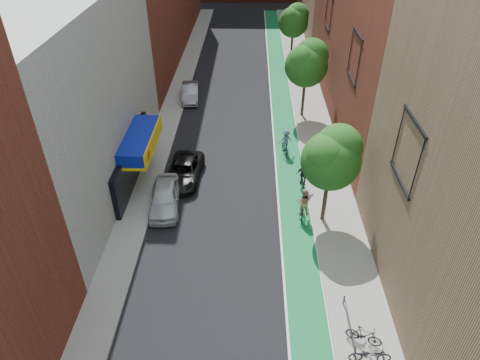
# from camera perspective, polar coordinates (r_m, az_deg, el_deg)

# --- Properties ---
(bike_lane) EXTENTS (2.00, 68.00, 0.01)m
(bike_lane) POSITION_cam_1_polar(r_m,az_deg,el_deg) (40.11, 5.64, 9.80)
(bike_lane) COLOR #147042
(bike_lane) RESTS_ON ground
(sidewalk_left) EXTENTS (2.00, 68.00, 0.15)m
(sidewalk_left) POSITION_cam_1_polar(r_m,az_deg,el_deg) (40.61, -8.79, 9.99)
(sidewalk_left) COLOR gray
(sidewalk_left) RESTS_ON ground
(sidewalk_right) EXTENTS (3.00, 68.00, 0.15)m
(sidewalk_right) POSITION_cam_1_polar(r_m,az_deg,el_deg) (40.34, 9.24, 9.77)
(sidewalk_right) COLOR gray
(sidewalk_right) RESTS_ON ground
(building_left_white) EXTENTS (8.00, 20.00, 12.00)m
(building_left_white) POSITION_cam_1_polar(r_m,az_deg,el_deg) (29.22, -23.41, 9.80)
(building_left_white) COLOR silver
(building_left_white) RESTS_ON ground
(tree_near) EXTENTS (3.40, 3.36, 6.42)m
(tree_near) POSITION_cam_1_polar(r_m,az_deg,el_deg) (24.17, 12.17, 3.08)
(tree_near) COLOR #332619
(tree_near) RESTS_ON ground
(tree_mid) EXTENTS (3.55, 3.53, 6.74)m
(tree_mid) POSITION_cam_1_polar(r_m,az_deg,el_deg) (36.56, 8.93, 15.26)
(tree_mid) COLOR #332619
(tree_mid) RESTS_ON ground
(tree_far) EXTENTS (3.30, 3.25, 6.21)m
(tree_far) POSITION_cam_1_polar(r_m,az_deg,el_deg) (49.97, 7.20, 20.42)
(tree_far) COLOR #332619
(tree_far) RESTS_ON ground
(parked_car_white) EXTENTS (2.18, 4.65, 1.54)m
(parked_car_white) POSITION_cam_1_polar(r_m,az_deg,el_deg) (27.38, -9.99, -2.27)
(parked_car_white) COLOR silver
(parked_car_white) RESTS_ON ground
(parked_car_black) EXTENTS (2.56, 4.96, 1.34)m
(parked_car_black) POSITION_cam_1_polar(r_m,az_deg,el_deg) (29.76, -7.49, 1.19)
(parked_car_black) COLOR black
(parked_car_black) RESTS_ON ground
(parked_car_silver) EXTENTS (1.93, 4.45, 1.42)m
(parked_car_silver) POSITION_cam_1_polar(r_m,az_deg,el_deg) (41.20, -6.65, 11.54)
(parked_car_silver) COLOR gray
(parked_car_silver) RESTS_ON ground
(cyclist_lane_near) EXTENTS (0.97, 1.53, 2.14)m
(cyclist_lane_near) POSITION_cam_1_polar(r_m,az_deg,el_deg) (26.27, 8.42, -3.39)
(cyclist_lane_near) COLOR black
(cyclist_lane_near) RESTS_ON ground
(cyclist_lane_mid) EXTENTS (1.03, 1.56, 2.06)m
(cyclist_lane_mid) POSITION_cam_1_polar(r_m,az_deg,el_deg) (28.81, 8.45, 0.18)
(cyclist_lane_mid) COLOR black
(cyclist_lane_mid) RESTS_ON ground
(cyclist_lane_far) EXTENTS (1.17, 1.83, 2.00)m
(cyclist_lane_far) POSITION_cam_1_polar(r_m,az_deg,el_deg) (32.42, 6.09, 4.86)
(cyclist_lane_far) COLOR black
(cyclist_lane_far) RESTS_ON ground
(parked_bike_mid) EXTENTS (1.68, 1.02, 0.97)m
(parked_bike_mid) POSITION_cam_1_polar(r_m,az_deg,el_deg) (20.96, 16.21, -19.27)
(parked_bike_mid) COLOR black
(parked_bike_mid) RESTS_ON sidewalk_right
(parked_bike_far) EXTENTS (1.83, 0.65, 0.96)m
(parked_bike_far) POSITION_cam_1_polar(r_m,az_deg,el_deg) (20.47, 16.97, -21.43)
(parked_bike_far) COLOR black
(parked_bike_far) RESTS_ON sidewalk_right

